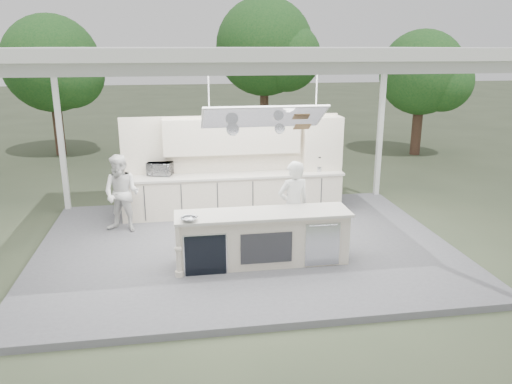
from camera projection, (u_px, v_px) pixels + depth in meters
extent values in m
plane|color=#464E36|center=(245.00, 250.00, 9.90)|extent=(90.00, 90.00, 0.00)
cube|color=#5E5D62|center=(245.00, 247.00, 9.88)|extent=(8.00, 6.00, 0.12)
cube|color=white|center=(380.00, 129.00, 12.71)|extent=(0.12, 0.12, 3.70)
cube|color=white|center=(61.00, 137.00, 11.53)|extent=(0.12, 0.12, 3.70)
cube|color=white|center=(244.00, 52.00, 8.83)|extent=(8.20, 6.20, 0.16)
cube|color=white|center=(276.00, 68.00, 6.13)|extent=(8.00, 0.12, 0.16)
cube|color=white|center=(227.00, 58.00, 11.62)|extent=(8.00, 0.12, 0.16)
cube|color=white|center=(12.00, 62.00, 8.28)|extent=(0.12, 6.00, 0.16)
cube|color=white|center=(447.00, 60.00, 9.47)|extent=(0.12, 6.00, 0.16)
cube|color=white|center=(263.00, 117.00, 8.30)|extent=(2.00, 0.71, 0.43)
cube|color=white|center=(263.00, 117.00, 8.30)|extent=(2.06, 0.76, 0.46)
cylinder|color=white|center=(209.00, 89.00, 8.03)|extent=(0.02, 0.02, 0.95)
cylinder|color=white|center=(317.00, 87.00, 8.30)|extent=(0.02, 0.02, 0.95)
cylinder|color=silver|center=(233.00, 129.00, 8.43)|extent=(0.22, 0.14, 0.21)
cylinder|color=silver|center=(280.00, 129.00, 8.50)|extent=(0.18, 0.12, 0.18)
cube|color=brown|center=(302.00, 127.00, 8.57)|extent=(0.28, 0.18, 0.12)
cube|color=#F4E6CF|center=(263.00, 239.00, 8.91)|extent=(3.00, 0.70, 0.90)
cube|color=silver|center=(263.00, 214.00, 8.78)|extent=(3.10, 0.78, 0.05)
cylinder|color=#F4E6CF|center=(178.00, 251.00, 8.35)|extent=(0.11, 0.11, 0.92)
cube|color=black|center=(205.00, 255.00, 8.44)|extent=(0.70, 0.04, 0.72)
cube|color=silver|center=(205.00, 255.00, 8.44)|extent=(0.74, 0.03, 0.72)
cube|color=#2D2D31|center=(266.00, 248.00, 8.58)|extent=(0.90, 0.02, 0.55)
cube|color=silver|center=(323.00, 245.00, 8.73)|extent=(0.62, 0.02, 0.78)
cube|color=#F4E6CF|center=(234.00, 195.00, 11.53)|extent=(5.00, 0.65, 0.90)
cube|color=silver|center=(233.00, 175.00, 11.40)|extent=(5.08, 0.72, 0.05)
cube|color=#F4E6CF|center=(232.00, 164.00, 11.63)|extent=(5.00, 0.10, 2.25)
cube|color=#F4E6CF|center=(232.00, 136.00, 11.32)|extent=(3.10, 0.38, 0.80)
cube|color=#F4E6CF|center=(322.00, 144.00, 11.66)|extent=(0.90, 0.45, 1.30)
cube|color=brown|center=(322.00, 144.00, 11.66)|extent=(0.84, 0.40, 0.03)
cylinder|color=silver|center=(318.00, 168.00, 11.66)|extent=(0.20, 0.20, 0.12)
cylinder|color=black|center=(319.00, 162.00, 11.62)|extent=(0.17, 0.17, 0.20)
cylinder|color=black|center=(333.00, 168.00, 11.72)|extent=(0.16, 0.16, 0.10)
cone|color=black|center=(333.00, 161.00, 11.67)|extent=(0.14, 0.14, 0.24)
cylinder|color=brown|center=(59.00, 127.00, 18.24)|extent=(0.36, 0.36, 2.10)
sphere|color=#376826|center=(52.00, 63.00, 17.61)|extent=(3.40, 3.40, 3.40)
sphere|color=#376826|center=(70.00, 74.00, 17.32)|extent=(2.38, 2.38, 2.38)
cylinder|color=brown|center=(264.00, 111.00, 21.30)|extent=(0.36, 0.36, 2.45)
sphere|color=#376826|center=(264.00, 47.00, 20.56)|extent=(4.00, 4.00, 4.00)
sphere|color=#376826|center=(286.00, 57.00, 20.22)|extent=(2.80, 2.80, 2.80)
cylinder|color=brown|center=(417.00, 129.00, 18.34)|extent=(0.36, 0.36, 1.92)
sphere|color=#376826|center=(422.00, 72.00, 17.78)|extent=(3.00, 3.00, 3.00)
sphere|color=#376826|center=(443.00, 82.00, 17.53)|extent=(2.10, 2.10, 2.10)
imported|color=white|center=(293.00, 206.00, 9.37)|extent=(0.71, 0.55, 1.74)
imported|color=white|center=(122.00, 194.00, 10.35)|extent=(0.97, 0.87, 1.64)
imported|color=silver|center=(160.00, 169.00, 11.27)|extent=(0.63, 0.51, 0.30)
imported|color=silver|center=(189.00, 219.00, 8.33)|extent=(0.37, 0.37, 0.07)
imported|color=#B3B6BA|center=(189.00, 219.00, 8.33)|extent=(0.25, 0.25, 0.07)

